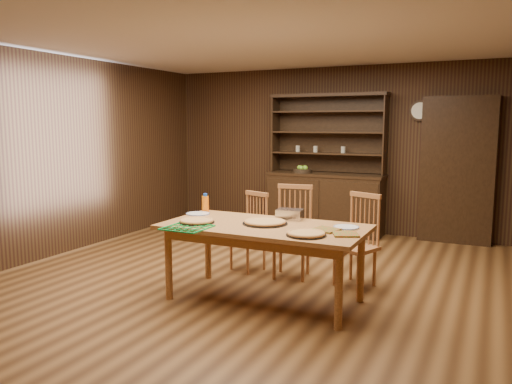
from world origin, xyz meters
The scene contains 20 objects.
floor centered at (0.00, 0.00, 0.00)m, with size 6.00×6.00×0.00m, color brown.
room_shell centered at (0.00, 0.00, 1.58)m, with size 6.00×6.00×6.00m.
china_hutch centered at (0.00, 2.75, 0.60)m, with size 1.84×0.52×2.17m.
doorway centered at (1.90, 2.90, 1.05)m, with size 1.00×0.18×2.10m, color #301E10.
wall_clock centered at (1.35, 2.96, 1.90)m, with size 0.30×0.05×0.30m.
dining_table centered at (0.43, -0.47, 0.67)m, with size 1.95×0.97×0.75m.
chair_left centered at (-0.16, 0.44, 0.48)m, with size 0.47×0.46×0.92m.
chair_center centered at (0.38, 0.42, 0.55)m, with size 0.48×0.47×1.03m.
chair_right centered at (1.13, 0.42, 0.52)m, with size 0.52×0.51×0.98m.
pizza_left centered at (-0.21, -0.66, 0.77)m, with size 0.35×0.35×0.04m.
pizza_right centered at (0.95, -0.73, 0.77)m, with size 0.35×0.35×0.04m.
pizza_center centered at (0.41, -0.42, 0.77)m, with size 0.44×0.44×0.04m.
cooling_rack centered at (-0.16, -0.91, 0.76)m, with size 0.38×0.38×0.02m, color green, non-canonical shape.
plate_left centered at (-0.44, -0.28, 0.76)m, with size 0.25×0.25×0.02m.
plate_right centered at (1.18, -0.27, 0.76)m, with size 0.24×0.24×0.02m.
foil_dish centered at (0.54, -0.09, 0.80)m, with size 0.26×0.19×0.10m, color silver.
juice_bottle centered at (-0.46, -0.10, 0.84)m, with size 0.08×0.08×0.20m.
pot_holder_a centered at (1.25, -0.56, 0.76)m, with size 0.22×0.22×0.02m, color red.
pot_holder_b centered at (1.04, -0.46, 0.76)m, with size 0.22×0.22×0.02m, color red.
fruit_bowl centered at (-0.37, 2.69, 0.98)m, with size 0.30×0.30×0.12m.
Camera 1 is at (2.40, -4.73, 1.72)m, focal length 35.00 mm.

